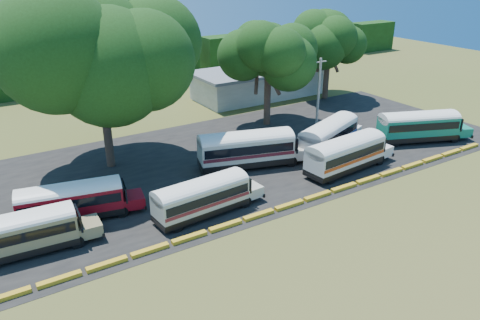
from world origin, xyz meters
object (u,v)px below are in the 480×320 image
bus_teal (420,125)px  tree_west (97,47)px  bus_beige (19,232)px  bus_cream_west (203,195)px  bus_red (73,199)px  bus_white_red (347,152)px

bus_teal → tree_west: size_ratio=0.65×
tree_west → bus_beige: bearing=-130.5°
bus_teal → bus_cream_west: bearing=-154.7°
bus_beige → tree_west: size_ratio=0.58×
bus_beige → bus_red: 5.09m
bus_cream_west → bus_white_red: 15.28m
bus_beige → bus_cream_west: bearing=-4.0°
bus_white_red → bus_beige: bearing=171.5°
bus_cream_west → bus_teal: bearing=-0.7°
bus_beige → bus_teal: (40.47, -0.09, 0.20)m
bus_white_red → bus_teal: 12.36m
bus_white_red → bus_teal: (12.27, 1.49, 0.04)m
bus_beige → bus_cream_west: (12.92, -1.81, -0.03)m
bus_beige → bus_cream_west: bus_beige is taller
bus_beige → tree_west: tree_west is taller
bus_cream_west → bus_beige: bearing=167.8°
bus_beige → bus_red: bus_beige is taller
bus_beige → bus_red: bearing=37.7°
bus_white_red → tree_west: size_ratio=0.64×
bus_cream_west → tree_west: (-3.17, 13.24, 9.64)m
bus_red → tree_west: tree_west is taller
bus_beige → bus_white_red: bearing=0.7°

